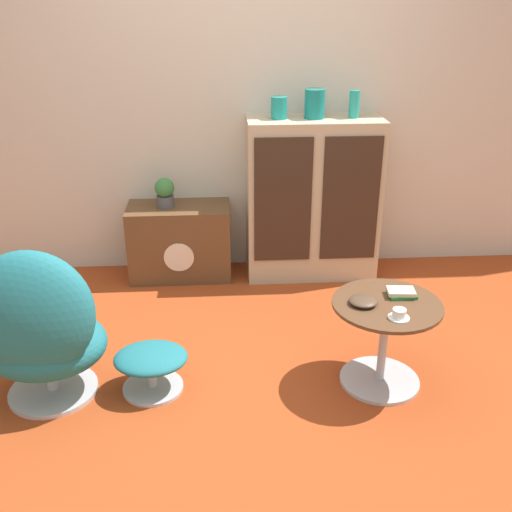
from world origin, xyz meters
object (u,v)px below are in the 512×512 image
tv_console (180,241)px  book_stack (401,293)px  egg_chair (39,331)px  coffee_table (384,336)px  vase_inner_left (315,104)px  sideboard (312,199)px  potted_plant (165,192)px  bowl (363,301)px  ottoman (151,363)px  teacup (399,315)px  vase_leftmost (279,108)px  vase_inner_right (354,104)px

tv_console → book_stack: size_ratio=4.76×
tv_console → egg_chair: size_ratio=0.83×
coffee_table → vase_inner_left: bearing=97.8°
sideboard → potted_plant: sideboard is taller
tv_console → bowl: (1.00, -1.38, 0.23)m
ottoman → teacup: (1.22, -0.17, 0.34)m
sideboard → vase_leftmost: vase_leftmost is taller
egg_chair → book_stack: egg_chair is taller
vase_leftmost → vase_inner_left: size_ratio=0.76×
book_stack → vase_inner_right: bearing=90.6°
potted_plant → ottoman: bearing=-90.0°
vase_inner_left → ottoman: bearing=-127.0°
potted_plant → vase_leftmost: bearing=-0.6°
ottoman → vase_leftmost: (0.78, 1.36, 1.04)m
ottoman → teacup: size_ratio=3.63×
ottoman → sideboard: bearing=52.7°
coffee_table → vase_inner_right: 1.66m
ottoman → coffee_table: size_ratio=0.68×
sideboard → bowl: size_ratio=7.94×
tv_console → vase_inner_left: size_ratio=3.77×
sideboard → ottoman: size_ratio=2.97×
egg_chair → potted_plant: 1.52m
vase_leftmost → coffee_table: bearing=-72.8°
egg_chair → vase_inner_right: bearing=37.9°
ottoman → bowl: 1.13m
ottoman → egg_chair: bearing=-174.7°
egg_chair → vase_leftmost: vase_leftmost is taller
egg_chair → vase_inner_left: bearing=42.3°
ottoman → potted_plant: bearing=90.0°
coffee_table → potted_plant: size_ratio=2.69×
coffee_table → bowl: bearing=-178.5°
sideboard → coffee_table: bearing=-82.6°
vase_inner_right → sideboard: bearing=-179.1°
coffee_table → vase_leftmost: size_ratio=3.87×
ottoman → book_stack: bearing=2.4°
ottoman → vase_inner_left: 2.00m
teacup → bowl: teacup is taller
teacup → book_stack: bearing=71.1°
egg_chair → coffee_table: size_ratio=1.55×
sideboard → bowl: (0.05, -1.37, -0.07)m
coffee_table → bowl: 0.25m
ottoman → coffee_table: 1.21m
sideboard → potted_plant: 1.03m
vase_leftmost → vase_inner_right: bearing=0.0°
tv_console → vase_inner_left: 1.34m
bowl → ottoman: bearing=179.1°
egg_chair → potted_plant: size_ratio=4.16×
vase_inner_left → book_stack: vase_inner_left is taller
sideboard → book_stack: bearing=-78.3°
potted_plant → book_stack: size_ratio=1.38×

